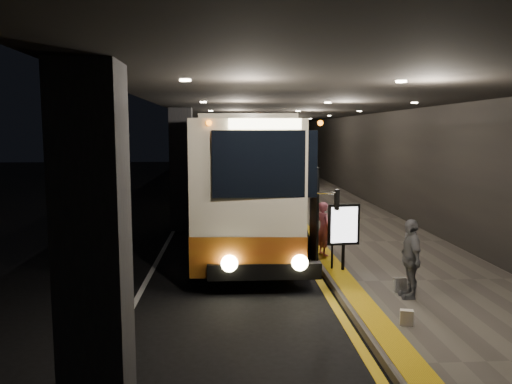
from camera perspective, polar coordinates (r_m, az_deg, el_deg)
name	(u,v)px	position (r m, az deg, el deg)	size (l,w,h in m)	color
ground	(223,255)	(14.58, -3.84, -7.24)	(90.00, 90.00, 0.00)	black
lane_line_white	(177,224)	(19.56, -8.99, -3.64)	(0.12, 50.00, 0.01)	silver
kerb_stripe_yellow	(284,223)	(19.58, 3.21, -3.55)	(0.18, 50.00, 0.01)	gold
sidewalk	(344,221)	(19.98, 10.08, -3.23)	(4.50, 50.00, 0.15)	#514C44
tactile_strip	(297,219)	(19.62, 4.67, -3.09)	(0.50, 50.00, 0.01)	gold
terminal_wall	(403,146)	(20.32, 16.46, 5.06)	(0.10, 50.00, 6.00)	black
support_columns	(182,169)	(18.26, -8.49, 2.57)	(0.80, 24.80, 4.40)	black
canopy	(289,104)	(19.30, 3.75, 9.99)	(9.00, 50.00, 0.40)	black
coach_main	(251,183)	(16.62, -0.55, 1.00)	(3.26, 12.44, 3.85)	beige
coach_second	(243,160)	(31.42, -1.49, 3.71)	(2.82, 11.96, 3.74)	beige
coach_third	(237,151)	(46.99, -2.15, 4.75)	(2.88, 11.77, 3.67)	beige
passenger_boarding	(324,229)	(13.92, 7.74, -4.19)	(0.54, 0.36, 1.49)	#CA5E76
passenger_waiting_grey	(410,258)	(10.82, 17.22, -7.26)	(0.96, 0.49, 1.65)	#55565B
bag_polka	(400,285)	(11.28, 16.12, -10.16)	(0.26, 0.11, 0.31)	black
bag_plain	(407,318)	(9.48, 16.83, -13.60)	(0.23, 0.13, 0.28)	silver
info_sign	(344,226)	(12.43, 10.00, -3.84)	(0.79, 0.20, 1.66)	black
stanchion_post	(332,246)	(12.62, 8.70, -6.11)	(0.05, 0.05, 1.17)	black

